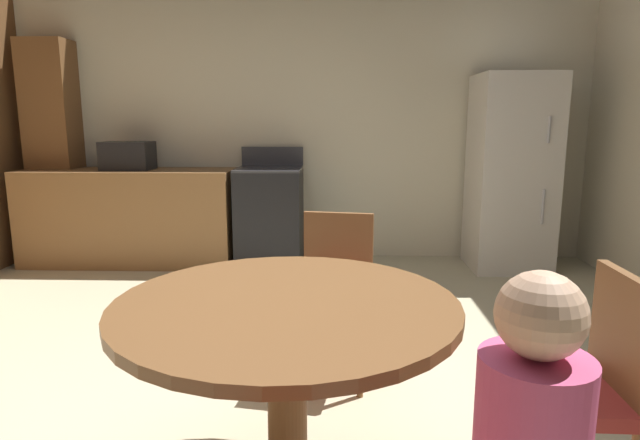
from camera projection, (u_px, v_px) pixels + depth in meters
ground_plane at (261, 420)px, 2.45m from camera, size 14.00×14.00×0.00m
wall_back at (303, 121)px, 5.23m from camera, size 5.83×0.12×2.70m
kitchen_counter at (130, 217)px, 5.06m from camera, size 1.98×0.60×0.90m
pantry_column at (55, 152)px, 5.15m from camera, size 0.44×0.36×2.10m
oven_range at (270, 216)px, 5.01m from camera, size 0.60×0.60×1.10m
refrigerator at (511, 173)px, 4.81m from camera, size 0.68×0.68×1.76m
microwave at (128, 156)px, 4.95m from camera, size 0.44×0.32×0.26m
dining_table at (287, 344)px, 1.83m from camera, size 1.18×1.18×0.76m
chair_east at (583, 379)px, 1.79m from camera, size 0.41×0.41×0.87m
chair_north at (335, 284)px, 2.82m from camera, size 0.46×0.46×0.87m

